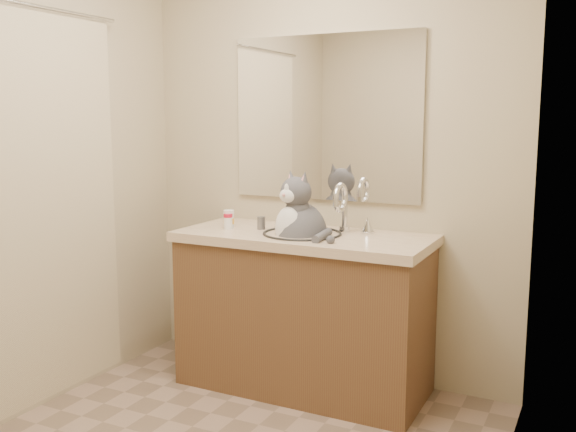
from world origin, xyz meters
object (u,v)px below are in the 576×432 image
(pill_bottle_orange, at_px, (229,219))
(grey_canister, at_px, (261,223))
(cat, at_px, (300,231))
(pill_bottle_redcap, at_px, (228,221))

(pill_bottle_orange, height_order, grey_canister, pill_bottle_orange)
(cat, relative_size, pill_bottle_orange, 5.43)
(pill_bottle_orange, bearing_deg, cat, 1.75)
(cat, distance_m, pill_bottle_redcap, 0.42)
(pill_bottle_orange, xyz_separation_m, grey_canister, (0.18, 0.04, -0.01))
(cat, xyz_separation_m, grey_canister, (-0.25, 0.03, 0.02))
(cat, bearing_deg, pill_bottle_orange, -160.76)
(cat, relative_size, grey_canister, 7.65)
(pill_bottle_redcap, bearing_deg, pill_bottle_orange, 113.40)
(grey_canister, bearing_deg, pill_bottle_orange, -166.29)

